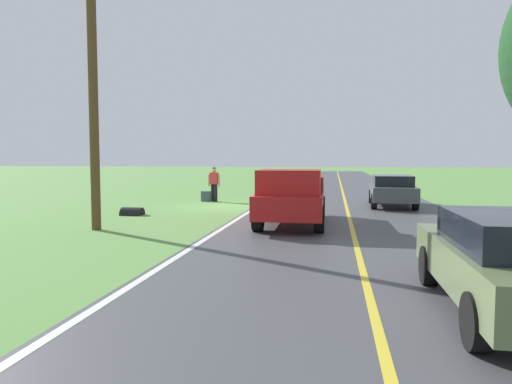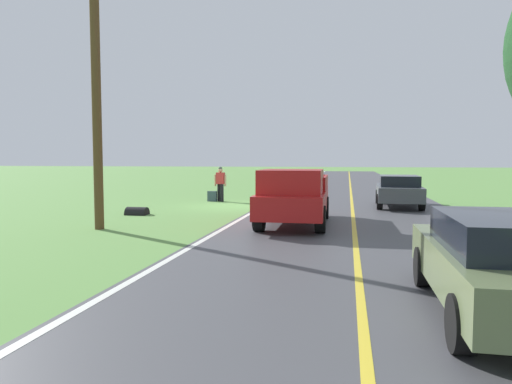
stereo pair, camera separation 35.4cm
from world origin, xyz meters
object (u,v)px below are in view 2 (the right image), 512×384
Objects in this scene: utility_pole_roadside at (96,95)px; hitchhiker_walking at (221,182)px; sedan_near_oncoming at (399,190)px; pickup_truck_passing at (294,196)px; suitcase_carried at (212,196)px; sedan_mid_oncoming at (506,263)px.

hitchhiker_walking is at bearing -96.82° from utility_pole_roadside.
sedan_near_oncoming is at bearing -138.30° from utility_pole_roadside.
pickup_truck_passing is at bearing 120.66° from hitchhiker_walking.
utility_pole_roadside reaches higher than hitchhiker_walking.
sedan_near_oncoming is at bearing -120.48° from pickup_truck_passing.
suitcase_carried is 10.40m from utility_pole_roadside.
suitcase_carried is 9.21m from pickup_truck_passing.
suitcase_carried is at bearing -94.38° from utility_pole_roadside.
hitchhiker_walking is 18.05m from sedan_mid_oncoming.
pickup_truck_passing is 1.21× the size of sedan_near_oncoming.
utility_pole_roadside is (9.55, -6.26, 3.30)m from sedan_mid_oncoming.
utility_pole_roadside is (0.74, 9.65, 3.80)m from suitcase_carried.
hitchhiker_walking reaches higher than sedan_near_oncoming.
sedan_mid_oncoming is 0.54× the size of utility_pole_roadside.
hitchhiker_walking is 0.39× the size of sedan_near_oncoming.
pickup_truck_passing reaches higher than sedan_near_oncoming.
pickup_truck_passing is 9.05m from sedan_mid_oncoming.
utility_pole_roadside reaches higher than sedan_mid_oncoming.
sedan_near_oncoming is (-8.53, 1.08, -0.23)m from hitchhiker_walking.
hitchhiker_walking is 10.26m from utility_pole_roadside.
sedan_near_oncoming is at bearing -90.53° from sedan_mid_oncoming.
sedan_near_oncoming is 0.55× the size of utility_pole_roadside.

